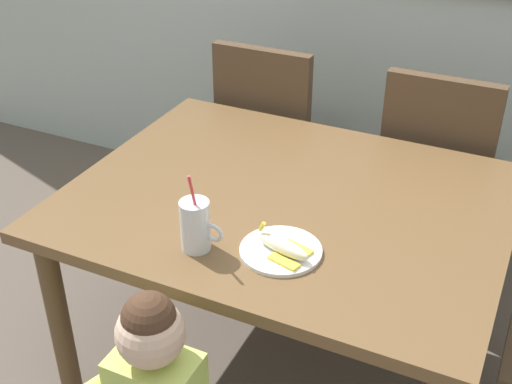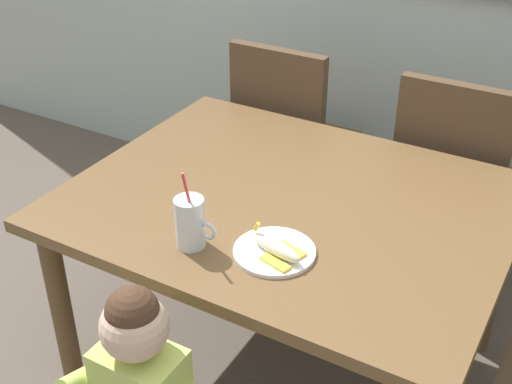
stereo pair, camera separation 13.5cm
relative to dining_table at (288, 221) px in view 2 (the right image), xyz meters
name	(u,v)px [view 2 (the right image)]	position (x,y,z in m)	size (l,w,h in m)	color
ground_plane	(284,365)	(0.00, 0.00, -0.64)	(24.00, 24.00, 0.00)	brown
dining_table	(288,221)	(0.00, 0.00, 0.00)	(1.36, 1.08, 0.73)	brown
dining_chair_left	(289,134)	(-0.38, 0.74, -0.10)	(0.44, 0.44, 0.96)	#4C3826
dining_chair_right	(452,175)	(0.34, 0.74, -0.10)	(0.44, 0.45, 0.96)	#4C3826
milk_cup	(191,225)	(-0.12, -0.36, 0.16)	(0.13, 0.08, 0.25)	silver
snack_plate	(274,252)	(0.10, -0.28, 0.09)	(0.23, 0.23, 0.01)	white
peeled_banana	(277,248)	(0.12, -0.29, 0.12)	(0.18, 0.13, 0.07)	#F4EAC6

